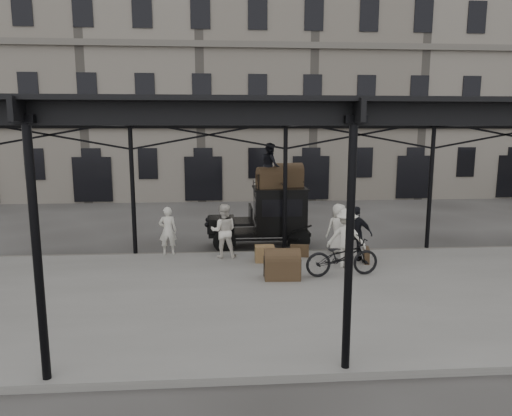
{
  "coord_description": "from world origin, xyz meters",
  "views": [
    {
      "loc": [
        -2.07,
        -12.97,
        4.17
      ],
      "look_at": [
        -1.0,
        1.6,
        1.7
      ],
      "focal_mm": 32.0,
      "sensor_mm": 36.0,
      "label": 1
    }
  ],
  "objects_px": {
    "taxi": "(271,214)",
    "porter_left": "(168,231)",
    "porter_official": "(356,234)",
    "bicycle": "(342,257)",
    "steamer_trunk_platform": "(282,266)",
    "steamer_trunk_roof_near": "(269,179)"
  },
  "relations": [
    {
      "from": "porter_left",
      "to": "bicycle",
      "type": "relative_size",
      "value": 0.76
    },
    {
      "from": "porter_left",
      "to": "steamer_trunk_roof_near",
      "type": "bearing_deg",
      "value": -165.16
    },
    {
      "from": "taxi",
      "to": "porter_left",
      "type": "bearing_deg",
      "value": -159.39
    },
    {
      "from": "porter_left",
      "to": "bicycle",
      "type": "distance_m",
      "value": 5.76
    },
    {
      "from": "taxi",
      "to": "porter_left",
      "type": "height_order",
      "value": "taxi"
    },
    {
      "from": "bicycle",
      "to": "porter_official",
      "type": "bearing_deg",
      "value": -35.08
    },
    {
      "from": "porter_official",
      "to": "bicycle",
      "type": "xyz_separation_m",
      "value": [
        -0.83,
        -1.49,
        -0.31
      ]
    },
    {
      "from": "porter_official",
      "to": "taxi",
      "type": "bearing_deg",
      "value": -16.18
    },
    {
      "from": "steamer_trunk_roof_near",
      "to": "steamer_trunk_platform",
      "type": "bearing_deg",
      "value": -103.66
    },
    {
      "from": "porter_left",
      "to": "bicycle",
      "type": "xyz_separation_m",
      "value": [
        5.13,
        -2.62,
        -0.25
      ]
    },
    {
      "from": "porter_left",
      "to": "steamer_trunk_platform",
      "type": "relative_size",
      "value": 1.64
    },
    {
      "from": "bicycle",
      "to": "steamer_trunk_roof_near",
      "type": "relative_size",
      "value": 2.43
    },
    {
      "from": "bicycle",
      "to": "taxi",
      "type": "bearing_deg",
      "value": 16.01
    },
    {
      "from": "steamer_trunk_roof_near",
      "to": "steamer_trunk_platform",
      "type": "distance_m",
      "value": 4.33
    },
    {
      "from": "bicycle",
      "to": "steamer_trunk_platform",
      "type": "distance_m",
      "value": 1.73
    },
    {
      "from": "porter_official",
      "to": "steamer_trunk_roof_near",
      "type": "bearing_deg",
      "value": -12.21
    },
    {
      "from": "porter_left",
      "to": "porter_official",
      "type": "height_order",
      "value": "porter_official"
    },
    {
      "from": "taxi",
      "to": "steamer_trunk_platform",
      "type": "relative_size",
      "value": 3.76
    },
    {
      "from": "bicycle",
      "to": "steamer_trunk_roof_near",
      "type": "distance_m",
      "value": 4.44
    },
    {
      "from": "taxi",
      "to": "steamer_trunk_platform",
      "type": "height_order",
      "value": "taxi"
    },
    {
      "from": "steamer_trunk_roof_near",
      "to": "taxi",
      "type": "bearing_deg",
      "value": 58.75
    },
    {
      "from": "taxi",
      "to": "steamer_trunk_roof_near",
      "type": "bearing_deg",
      "value": -108.07
    }
  ]
}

